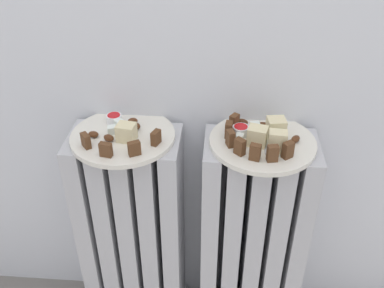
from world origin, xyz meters
TOP-DOWN VIEW (x-y plane):
  - radiator_left at (-0.17, 0.28)m, footprint 0.29×0.17m
  - radiator_right at (0.17, 0.28)m, footprint 0.29×0.17m
  - plate_left at (-0.17, 0.28)m, footprint 0.26×0.26m
  - plate_right at (0.17, 0.28)m, footprint 0.26×0.26m
  - dark_cake_slice_left_0 at (-0.24, 0.22)m, footprint 0.03×0.03m
  - dark_cake_slice_left_1 at (-0.19, 0.19)m, footprint 0.03×0.02m
  - dark_cake_slice_left_2 at (-0.12, 0.20)m, footprint 0.03×0.03m
  - dark_cake_slice_left_3 at (-0.08, 0.25)m, footprint 0.02×0.03m
  - marble_cake_slice_left_0 at (-0.15, 0.26)m, footprint 0.05×0.04m
  - turkish_delight_left_0 at (-0.18, 0.31)m, footprint 0.03×0.03m
  - turkish_delight_left_1 at (-0.20, 0.28)m, footprint 0.02×0.02m
  - medjool_date_left_0 at (-0.20, 0.25)m, footprint 0.03×0.03m
  - medjool_date_left_1 at (-0.15, 0.33)m, footprint 0.03×0.03m
  - medjool_date_left_2 at (-0.24, 0.26)m, footprint 0.03×0.02m
  - medjool_date_left_3 at (-0.14, 0.31)m, footprint 0.03×0.03m
  - jam_bowl_left at (-0.20, 0.33)m, footprint 0.04×0.04m
  - dark_cake_slice_right_0 at (0.10, 0.33)m, footprint 0.03×0.03m
  - dark_cake_slice_right_1 at (0.09, 0.29)m, footprint 0.02×0.03m
  - dark_cake_slice_right_2 at (0.09, 0.25)m, footprint 0.02×0.03m
  - dark_cake_slice_right_3 at (0.11, 0.22)m, footprint 0.03×0.03m
  - dark_cake_slice_right_4 at (0.15, 0.20)m, footprint 0.03×0.02m
  - dark_cake_slice_right_5 at (0.19, 0.20)m, footprint 0.03×0.02m
  - dark_cake_slice_right_6 at (0.22, 0.21)m, footprint 0.03×0.03m
  - marble_cake_slice_right_0 at (0.15, 0.26)m, footprint 0.05×0.05m
  - marble_cake_slice_right_1 at (0.20, 0.30)m, footprint 0.05×0.05m
  - marble_cake_slice_right_2 at (0.20, 0.24)m, footprint 0.04×0.03m
  - turkish_delight_right_0 at (0.20, 0.27)m, footprint 0.03×0.03m
  - turkish_delight_right_1 at (0.15, 0.32)m, footprint 0.03×0.03m
  - turkish_delight_right_2 at (0.11, 0.27)m, footprint 0.02×0.02m
  - medjool_date_right_0 at (0.25, 0.28)m, footprint 0.03×0.03m
  - medjool_date_right_1 at (0.17, 0.33)m, footprint 0.03×0.02m
  - medjool_date_right_2 at (0.12, 0.35)m, footprint 0.03×0.02m
  - jam_bowl_right at (0.12, 0.30)m, footprint 0.04×0.04m
  - fork at (0.17, 0.28)m, footprint 0.03×0.11m

SIDE VIEW (x-z plane):
  - radiator_left at x=-0.17m, z-range 0.00..0.67m
  - radiator_right at x=0.17m, z-range 0.00..0.67m
  - plate_left at x=-0.17m, z-range 0.68..0.69m
  - plate_right at x=0.17m, z-range 0.68..0.69m
  - fork at x=0.17m, z-range 0.69..0.69m
  - medjool_date_left_2 at x=-0.24m, z-range 0.69..0.70m
  - medjool_date_right_0 at x=0.25m, z-range 0.69..0.70m
  - medjool_date_right_2 at x=0.12m, z-range 0.69..0.71m
  - medjool_date_right_1 at x=0.17m, z-range 0.69..0.71m
  - medjool_date_left_0 at x=-0.20m, z-range 0.69..0.71m
  - medjool_date_left_1 at x=-0.15m, z-range 0.69..0.71m
  - medjool_date_left_3 at x=-0.14m, z-range 0.69..0.71m
  - turkish_delight_right_2 at x=0.11m, z-range 0.69..0.71m
  - turkish_delight_right_0 at x=0.20m, z-range 0.69..0.71m
  - turkish_delight_left_1 at x=-0.20m, z-range 0.69..0.71m
  - turkish_delight_left_0 at x=-0.18m, z-range 0.69..0.71m
  - turkish_delight_right_1 at x=0.15m, z-range 0.69..0.71m
  - jam_bowl_left at x=-0.20m, z-range 0.69..0.71m
  - jam_bowl_right at x=0.12m, z-range 0.69..0.71m
  - dark_cake_slice_left_0 at x=-0.24m, z-range 0.69..0.72m
  - dark_cake_slice_left_1 at x=-0.19m, z-range 0.69..0.72m
  - dark_cake_slice_left_2 at x=-0.12m, z-range 0.69..0.72m
  - dark_cake_slice_left_3 at x=-0.08m, z-range 0.69..0.72m
  - dark_cake_slice_right_0 at x=0.10m, z-range 0.69..0.73m
  - dark_cake_slice_right_1 at x=0.09m, z-range 0.69..0.73m
  - dark_cake_slice_right_2 at x=0.09m, z-range 0.69..0.73m
  - dark_cake_slice_right_3 at x=0.11m, z-range 0.69..0.73m
  - dark_cake_slice_right_4 at x=0.15m, z-range 0.69..0.73m
  - dark_cake_slice_right_5 at x=0.19m, z-range 0.69..0.73m
  - dark_cake_slice_right_6 at x=0.22m, z-range 0.69..0.73m
  - marble_cake_slice_left_0 at x=-0.15m, z-range 0.69..0.73m
  - marble_cake_slice_right_0 at x=0.15m, z-range 0.69..0.73m
  - marble_cake_slice_right_1 at x=0.20m, z-range 0.69..0.73m
  - marble_cake_slice_right_2 at x=0.20m, z-range 0.69..0.74m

